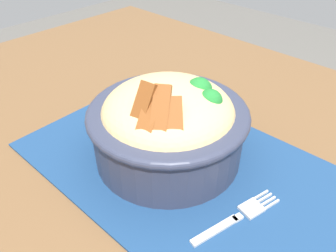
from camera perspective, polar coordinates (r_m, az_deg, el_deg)
The scene contains 4 objects.
table at distance 0.49m, azimuth 1.59°, elevation -14.33°, with size 1.27×0.94×0.77m.
placemat at distance 0.46m, azimuth 3.77°, elevation -7.46°, with size 0.47×0.28×0.00m, color navy.
bowl at distance 0.45m, azimuth 0.06°, elevation 0.60°, with size 0.22×0.22×0.14m.
fork at distance 0.41m, azimuth 12.15°, elevation -14.80°, with size 0.04×0.13×0.00m.
Camera 1 is at (0.21, -0.24, 1.09)m, focal length 35.56 mm.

